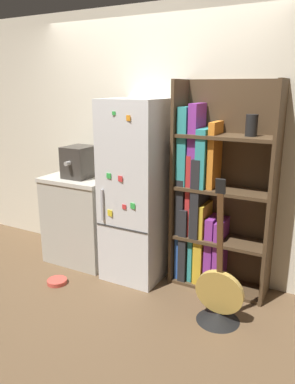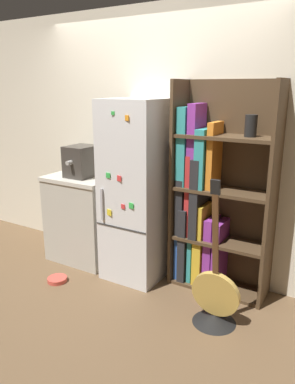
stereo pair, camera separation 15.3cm
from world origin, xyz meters
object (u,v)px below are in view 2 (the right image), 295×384
Objects in this scene: refrigerator at (138,191)px; espresso_machine at (81,161)px; pet_bowl at (57,279)px; bookshelf at (210,201)px; guitar at (215,304)px.

refrigerator is 4.71× the size of espresso_machine.
refrigerator is 1.18m from pet_bowl.
bookshelf is 1.40m from espresso_machine.
refrigerator is at bearing -166.85° from bookshelf.
bookshelf is 9.90× the size of pet_bowl.
guitar is at bearing 5.87° from pet_bowl.
refrigerator reaches higher than guitar.
pet_bowl is (-1.26, -0.73, -0.81)m from bookshelf.
refrigerator is 0.72m from espresso_machine.
refrigerator is at bearing 1.80° from espresso_machine.
espresso_machine reaches higher than guitar.
espresso_machine is at bearing 166.80° from guitar.
guitar is 1.58m from pet_bowl.
guitar is at bearing -13.20° from espresso_machine.
refrigerator is at bearing 157.21° from guitar.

